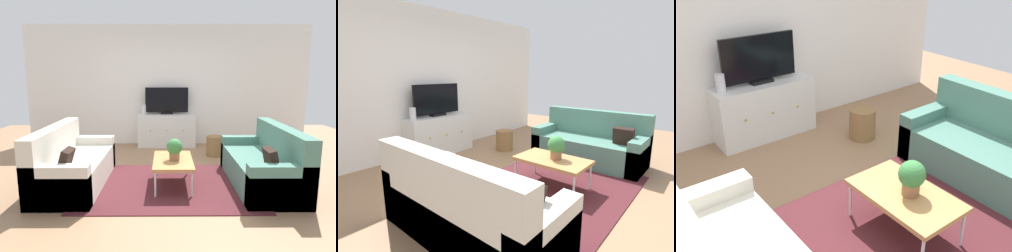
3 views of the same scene
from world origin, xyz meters
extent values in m
plane|color=#997251|center=(0.00, 0.00, 0.00)|extent=(10.00, 10.00, 0.00)
cube|color=white|center=(0.00, 2.55, 1.35)|extent=(6.40, 0.12, 2.70)
cube|color=#4C1E23|center=(0.00, -0.15, 0.01)|extent=(2.50, 1.90, 0.01)
cube|color=beige|center=(-1.35, 0.72, 0.28)|extent=(0.82, 0.18, 0.56)
cube|color=#4C7A6B|center=(1.35, -0.10, 0.21)|extent=(0.82, 1.81, 0.42)
cube|color=#4C7A6B|center=(1.66, -0.10, 0.44)|extent=(0.20, 1.81, 0.87)
cube|color=#4C7A6B|center=(1.35, 0.72, 0.28)|extent=(0.82, 0.18, 0.56)
cube|color=#B7844C|center=(0.07, -0.14, 0.38)|extent=(0.57, 0.95, 0.04)
cylinder|color=silver|center=(0.31, -0.57, 0.18)|extent=(0.03, 0.03, 0.36)
cylinder|color=silver|center=(-0.18, 0.29, 0.18)|extent=(0.03, 0.03, 0.36)
cylinder|color=silver|center=(0.31, 0.29, 0.18)|extent=(0.03, 0.03, 0.36)
cylinder|color=#936042|center=(0.09, -0.18, 0.46)|extent=(0.15, 0.15, 0.11)
sphere|color=#387A3D|center=(0.09, -0.18, 0.60)|extent=(0.23, 0.23, 0.23)
cube|color=silver|center=(-0.02, 2.27, 0.36)|extent=(1.28, 0.44, 0.73)
sphere|color=#B79338|center=(-0.38, 2.04, 0.40)|extent=(0.03, 0.03, 0.03)
sphere|color=#B79338|center=(-0.02, 2.04, 0.40)|extent=(0.03, 0.03, 0.03)
sphere|color=#B79338|center=(0.34, 2.04, 0.40)|extent=(0.03, 0.03, 0.03)
cube|color=black|center=(-0.02, 2.29, 0.75)|extent=(0.28, 0.16, 0.04)
cube|color=black|center=(-0.02, 2.29, 1.05)|extent=(0.95, 0.04, 0.55)
cylinder|color=silver|center=(-0.54, 2.27, 0.84)|extent=(0.11, 0.11, 0.21)
cylinder|color=olive|center=(0.94, 1.45, 0.20)|extent=(0.34, 0.34, 0.40)
camera|label=1|loc=(-0.03, -4.26, 1.63)|focal=31.43mm
camera|label=2|loc=(-2.81, -1.76, 1.53)|focal=27.26mm
camera|label=3|loc=(-1.95, -1.93, 2.29)|focal=40.76mm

